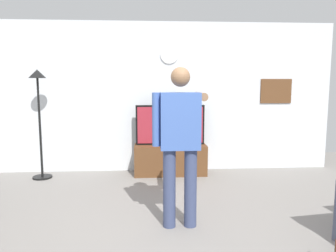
{
  "coord_description": "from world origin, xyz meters",
  "views": [
    {
      "loc": [
        -0.21,
        -2.98,
        1.6
      ],
      "look_at": [
        0.06,
        1.2,
        1.05
      ],
      "focal_mm": 34.52,
      "sensor_mm": 36.0,
      "label": 1
    }
  ],
  "objects_px": {
    "wall_clock": "(169,55)",
    "framed_picture": "(276,91)",
    "television": "(170,125)",
    "tv_stand": "(170,160)",
    "floor_lamp": "(39,101)",
    "person_standing_nearer_lamp": "(180,138)"
  },
  "relations": [
    {
      "from": "wall_clock",
      "to": "floor_lamp",
      "type": "xyz_separation_m",
      "value": [
        -2.2,
        -0.39,
        -0.81
      ]
    },
    {
      "from": "tv_stand",
      "to": "framed_picture",
      "type": "bearing_deg",
      "value": 8.45
    },
    {
      "from": "wall_clock",
      "to": "person_standing_nearer_lamp",
      "type": "relative_size",
      "value": 0.18
    },
    {
      "from": "tv_stand",
      "to": "wall_clock",
      "type": "xyz_separation_m",
      "value": [
        -0.0,
        0.29,
        1.85
      ]
    },
    {
      "from": "tv_stand",
      "to": "television",
      "type": "xyz_separation_m",
      "value": [
        -0.0,
        0.05,
        0.61
      ]
    },
    {
      "from": "framed_picture",
      "to": "wall_clock",
      "type": "bearing_deg",
      "value": -179.86
    },
    {
      "from": "framed_picture",
      "to": "tv_stand",
      "type": "bearing_deg",
      "value": -171.55
    },
    {
      "from": "television",
      "to": "person_standing_nearer_lamp",
      "type": "relative_size",
      "value": 0.68
    },
    {
      "from": "television",
      "to": "wall_clock",
      "type": "bearing_deg",
      "value": 90.0
    },
    {
      "from": "tv_stand",
      "to": "floor_lamp",
      "type": "bearing_deg",
      "value": -177.43
    },
    {
      "from": "floor_lamp",
      "to": "framed_picture",
      "type": "bearing_deg",
      "value": 5.37
    },
    {
      "from": "television",
      "to": "floor_lamp",
      "type": "bearing_deg",
      "value": -176.23
    },
    {
      "from": "television",
      "to": "floor_lamp",
      "type": "xyz_separation_m",
      "value": [
        -2.2,
        -0.15,
        0.43
      ]
    },
    {
      "from": "framed_picture",
      "to": "floor_lamp",
      "type": "distance_m",
      "value": 4.21
    },
    {
      "from": "wall_clock",
      "to": "person_standing_nearer_lamp",
      "type": "xyz_separation_m",
      "value": [
        -0.04,
        -2.4,
        -1.1
      ]
    },
    {
      "from": "television",
      "to": "wall_clock",
      "type": "distance_m",
      "value": 1.26
    },
    {
      "from": "floor_lamp",
      "to": "tv_stand",
      "type": "bearing_deg",
      "value": 2.57
    },
    {
      "from": "television",
      "to": "wall_clock",
      "type": "xyz_separation_m",
      "value": [
        0.0,
        0.24,
        1.24
      ]
    },
    {
      "from": "tv_stand",
      "to": "wall_clock",
      "type": "relative_size",
      "value": 3.93
    },
    {
      "from": "wall_clock",
      "to": "framed_picture",
      "type": "xyz_separation_m",
      "value": [
        1.99,
        0.0,
        -0.65
      ]
    },
    {
      "from": "framed_picture",
      "to": "person_standing_nearer_lamp",
      "type": "distance_m",
      "value": 3.18
    },
    {
      "from": "wall_clock",
      "to": "framed_picture",
      "type": "bearing_deg",
      "value": 0.14
    }
  ]
}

